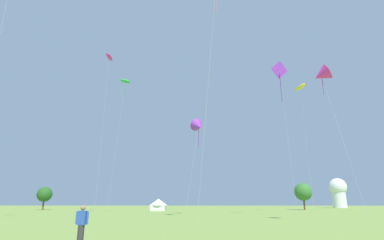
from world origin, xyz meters
name	(u,v)px	position (x,y,z in m)	size (l,w,h in m)	color
kite_yellow_parafoil	(300,87)	(24.45, 59.41, 27.79)	(2.30, 4.11, 28.53)	yellow
kite_magenta_parafoil	(109,57)	(-18.61, 51.99, 32.36)	(1.39, 3.22, 32.97)	#E02DA3
kite_magenta_delta	(321,75)	(14.14, 23.95, 15.05)	(3.46, 2.30, 16.14)	#E02DA3
kite_purple_diamond	(280,72)	(14.57, 40.70, 23.12)	(2.98, 1.29, 25.08)	purple
kite_green_parafoil	(125,82)	(-15.31, 54.01, 27.44)	(2.88, 2.48, 28.01)	green
kite_purple_delta	(198,126)	(0.77, 41.98, 14.08)	(3.66, 3.33, 15.45)	purple
person_spectator	(81,226)	(-4.18, 8.04, 0.85)	(0.57, 0.30, 1.73)	#2D2D33
festival_tent_left	(158,204)	(-8.92, 66.12, 1.52)	(4.22, 4.22, 2.74)	white
observatory_dome	(338,191)	(52.50, 109.80, 6.01)	(6.40, 6.40, 10.80)	white
tree_distant_left	(45,194)	(-41.32, 75.68, 4.02)	(3.95, 3.95, 6.01)	brown
tree_distant_right	(303,192)	(28.79, 77.74, 4.67)	(4.68, 4.68, 7.03)	brown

